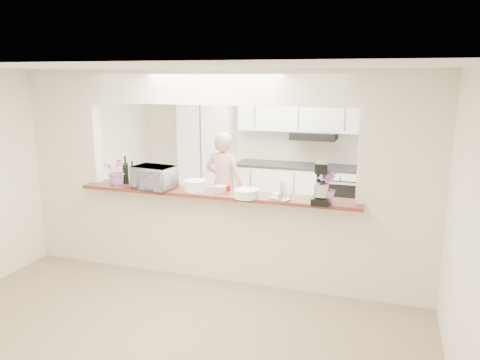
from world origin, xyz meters
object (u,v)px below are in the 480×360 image
at_px(refrigerator, 396,177).
at_px(stand_mixer, 322,184).
at_px(person, 224,185).
at_px(toaster_oven, 154,177).

height_order(refrigerator, stand_mixer, refrigerator).
height_order(stand_mixer, person, person).
bearing_deg(refrigerator, stand_mixer, -106.04).
bearing_deg(toaster_oven, stand_mixer, 6.46).
distance_m(toaster_oven, person, 1.66).
relative_size(toaster_oven, person, 0.31).
xyz_separation_m(toaster_oven, stand_mixer, (2.02, -0.03, 0.06)).
bearing_deg(toaster_oven, refrigerator, 51.72).
distance_m(toaster_oven, stand_mixer, 2.02).
xyz_separation_m(refrigerator, person, (-2.50, -1.18, -0.05)).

